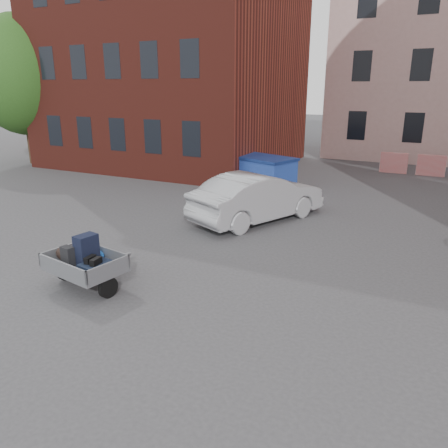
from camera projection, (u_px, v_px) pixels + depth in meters
The scene contains 8 objects.
ground at pixel (201, 272), 10.17m from camera, with size 120.00×120.00×0.00m, color #38383A.
building_brick at pixel (173, 29), 23.00m from camera, with size 12.00×10.00×14.00m, color #591E16.
far_building at pixel (122, 88), 36.29m from camera, with size 6.00×6.00×8.00m, color maroon.
tree at pixel (22, 66), 23.15m from camera, with size 5.28×5.28×8.30m.
barriers at pixel (431, 166), 20.99m from camera, with size 4.70×0.18×1.00m.
trailer at pixel (84, 262), 9.19m from camera, with size 1.76×1.92×1.20m.
dumpster at pixel (259, 171), 18.73m from camera, with size 3.48×2.58×1.31m.
silver_car at pixel (258, 197), 13.89m from camera, with size 1.63×4.66×1.54m, color #999B9F.
Camera 1 is at (4.69, -8.12, 4.13)m, focal length 35.00 mm.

